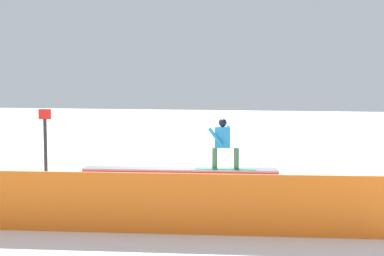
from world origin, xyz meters
TOP-DOWN VIEW (x-y plane):
  - ground_plane at (0.00, 0.00)m, footprint 120.00×120.00m
  - grind_box at (0.00, 0.00)m, footprint 5.23×1.57m
  - snowboarder at (-1.14, -0.24)m, footprint 1.62×0.56m
  - safety_fence at (0.00, 3.68)m, footprint 10.19×2.15m
  - trail_marker at (4.11, 0.01)m, footprint 0.40×0.10m

SIDE VIEW (x-z plane):
  - ground_plane at x=0.00m, z-range 0.00..0.00m
  - grind_box at x=0.00m, z-range -0.03..0.67m
  - safety_fence at x=0.00m, z-range 0.00..1.19m
  - trail_marker at x=4.11m, z-range 0.07..2.33m
  - snowboarder at x=-1.14m, z-range 0.74..2.09m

